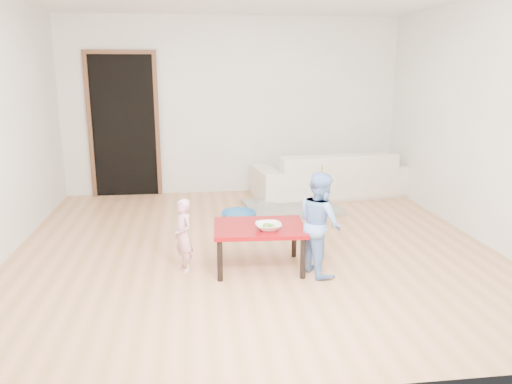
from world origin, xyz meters
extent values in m
cube|color=tan|center=(0.00, 0.00, 0.00)|extent=(5.00, 5.00, 0.01)
cube|color=beige|center=(0.00, 2.50, 1.30)|extent=(5.00, 0.02, 2.60)
cube|color=beige|center=(2.50, 0.00, 1.30)|extent=(0.02, 5.00, 2.60)
imported|color=white|center=(1.41, 2.05, 0.33)|extent=(2.38, 1.20, 0.67)
cube|color=orange|center=(1.00, 1.83, 0.50)|extent=(0.58, 0.55, 0.12)
imported|color=white|center=(0.05, -0.72, 0.45)|extent=(0.24, 0.24, 0.06)
imported|color=#E1678C|center=(-0.73, -0.56, 0.35)|extent=(0.27, 0.30, 0.69)
imported|color=#6399E7|center=(0.52, -0.77, 0.48)|extent=(0.46, 0.54, 0.95)
imported|color=teal|center=(-0.08, 0.89, 0.07)|extent=(0.43, 0.43, 0.13)
camera|label=1|loc=(-0.62, -5.01, 1.86)|focal=35.00mm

